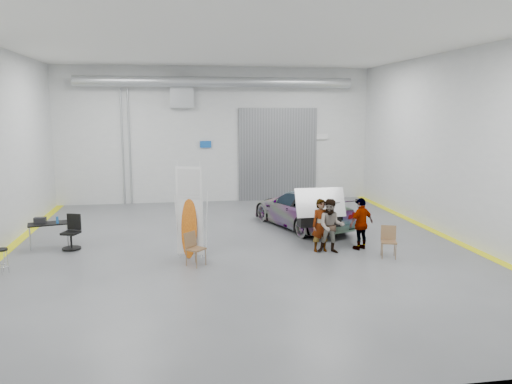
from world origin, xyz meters
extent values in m
plane|color=#56585C|center=(0.00, 0.00, 0.00)|extent=(16.00, 16.00, 0.00)
cube|color=silver|center=(7.00, 0.00, 3.00)|extent=(0.02, 16.00, 6.00)
cube|color=silver|center=(0.00, 8.00, 3.00)|extent=(14.00, 0.02, 6.00)
cube|color=silver|center=(0.00, -8.00, 3.00)|extent=(14.00, 0.02, 6.00)
cube|color=white|center=(0.00, 0.00, 6.00)|extent=(14.00, 16.00, 0.02)
cube|color=gray|center=(2.80, 7.92, 2.10)|extent=(3.60, 0.12, 4.20)
cube|color=#9B9FA3|center=(-1.50, 7.92, 4.80)|extent=(1.00, 0.50, 1.20)
cylinder|color=#9B9FA3|center=(0.00, 7.40, 5.30)|extent=(11.90, 0.44, 0.44)
cube|color=#1553AC|center=(-0.50, 7.92, 2.60)|extent=(0.50, 0.04, 0.30)
cube|color=white|center=(4.80, 7.92, 2.90)|extent=(0.70, 0.04, 0.25)
cylinder|color=#9B9FA3|center=(-3.80, 7.92, 2.50)|extent=(0.08, 0.08, 5.00)
cylinder|color=#9B9FA3|center=(-4.10, 7.92, 2.50)|extent=(0.08, 0.08, 5.00)
cube|color=yellow|center=(6.85, 0.00, 0.01)|extent=(0.30, 16.00, 0.01)
imported|color=silver|center=(2.53, 2.42, 0.67)|extent=(3.16, 4.96, 1.34)
imported|color=brown|center=(2.31, -0.67, 0.78)|extent=(0.58, 0.39, 1.57)
imported|color=#456B7E|center=(2.55, -0.87, 0.80)|extent=(0.91, 0.78, 1.60)
imported|color=#9B4A33|center=(3.55, -0.65, 0.78)|extent=(0.98, 0.72, 1.56)
cube|color=white|center=(-1.45, -0.68, 0.92)|extent=(0.74, 0.30, 1.65)
ellipsoid|color=orange|center=(-1.45, -0.75, 0.87)|extent=(0.50, 0.36, 1.74)
cube|color=white|center=(-1.45, -0.70, 2.15)|extent=(0.71, 0.29, 0.87)
cylinder|color=white|center=(-1.77, -0.68, 1.37)|extent=(0.02, 0.02, 2.75)
cylinder|color=white|center=(-1.13, -0.68, 1.37)|extent=(0.02, 0.02, 2.75)
cube|color=brown|center=(-1.39, -1.46, 0.46)|extent=(0.59, 0.59, 0.04)
cube|color=brown|center=(-1.39, -1.26, 0.69)|extent=(0.36, 0.37, 0.41)
cube|color=brown|center=(4.00, -1.60, 0.45)|extent=(0.53, 0.52, 0.04)
cube|color=brown|center=(4.00, -1.41, 0.69)|extent=(0.43, 0.22, 0.40)
cylinder|color=black|center=(-6.28, -1.33, 0.63)|extent=(0.32, 0.32, 0.05)
torus|color=silver|center=(-6.28, -1.33, 0.20)|extent=(0.33, 0.33, 0.02)
cylinder|color=#9B9FA3|center=(-6.25, 0.93, 0.35)|extent=(0.03, 0.03, 0.69)
cylinder|color=#9B9FA3|center=(-5.19, 0.93, 0.35)|extent=(0.03, 0.03, 0.69)
cylinder|color=#9B9FA3|center=(-6.25, 1.41, 0.35)|extent=(0.03, 0.03, 0.69)
cylinder|color=#9B9FA3|center=(-5.19, 1.41, 0.35)|extent=(0.03, 0.03, 0.69)
cube|color=black|center=(-5.72, 1.17, 0.71)|extent=(1.26, 0.84, 0.04)
cylinder|color=#1C5CA8|center=(-5.43, 1.07, 0.84)|extent=(0.08, 0.08, 0.21)
cube|color=black|center=(-5.96, 1.22, 0.82)|extent=(0.34, 0.21, 0.17)
cylinder|color=black|center=(-4.99, 0.70, 0.04)|extent=(0.55, 0.55, 0.04)
cylinder|color=black|center=(-4.99, 0.70, 0.27)|extent=(0.06, 0.06, 0.47)
cube|color=black|center=(-4.99, 0.70, 0.51)|extent=(0.58, 0.58, 0.07)
cube|color=black|center=(-4.99, 0.92, 0.80)|extent=(0.43, 0.20, 0.49)
cube|color=silver|center=(2.53, 0.36, 1.36)|extent=(1.56, 0.95, 0.04)
camera|label=1|loc=(-1.88, -14.41, 4.13)|focal=35.00mm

